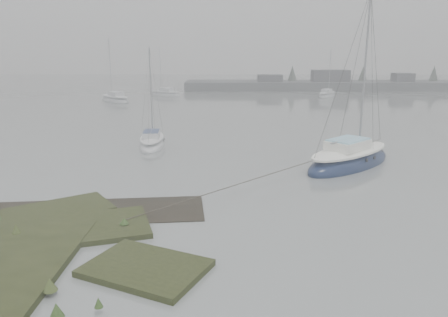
% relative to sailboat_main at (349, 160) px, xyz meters
% --- Properties ---
extents(ground, '(160.00, 160.00, 0.00)m').
position_rel_sailboat_main_xyz_m(ground, '(-10.04, 18.01, -0.33)').
color(ground, slate).
rests_on(ground, ground).
extents(far_shoreline, '(60.00, 8.00, 4.15)m').
position_rel_sailboat_main_xyz_m(far_shoreline, '(16.80, 49.91, 0.52)').
color(far_shoreline, '#4C4F51').
rests_on(far_shoreline, ground).
extents(sailboat_main, '(7.08, 6.92, 10.52)m').
position_rel_sailboat_main_xyz_m(sailboat_main, '(0.00, 0.00, 0.00)').
color(sailboat_main, '#101C3C').
rests_on(sailboat_main, ground).
extents(sailboat_white, '(2.10, 5.25, 7.25)m').
position_rel_sailboat_main_xyz_m(sailboat_white, '(-12.32, 5.23, -0.10)').
color(sailboat_white, silver).
rests_on(sailboat_white, ground).
extents(sailboat_far_a, '(5.58, 5.88, 8.62)m').
position_rel_sailboat_main_xyz_m(sailboat_far_a, '(-21.55, 31.75, -0.06)').
color(sailboat_far_a, '#A4A7AD').
rests_on(sailboat_far_a, ground).
extents(sailboat_far_b, '(4.12, 5.32, 7.32)m').
position_rel_sailboat_main_xyz_m(sailboat_far_b, '(7.11, 38.07, -0.10)').
color(sailboat_far_b, '#A0A5A9').
rests_on(sailboat_far_b, ground).
extents(sailboat_far_c, '(5.42, 4.19, 7.44)m').
position_rel_sailboat_main_xyz_m(sailboat_far_c, '(-16.16, 39.21, -0.10)').
color(sailboat_far_c, '#A6ACB0').
rests_on(sailboat_far_c, ground).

